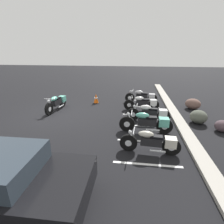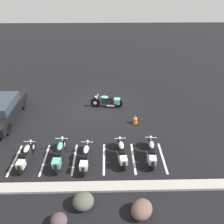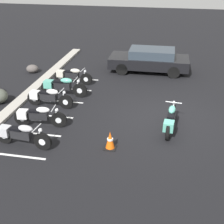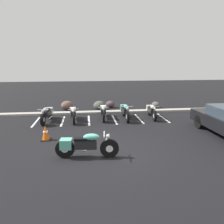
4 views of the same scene
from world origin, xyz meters
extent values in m
plane|color=black|center=(0.00, 0.00, 0.00)|extent=(60.00, 60.00, 0.00)
cylinder|color=black|center=(0.10, -0.28, 0.32)|extent=(0.65, 0.18, 0.64)
cylinder|color=silver|center=(0.10, -0.28, 0.32)|extent=(0.25, 0.14, 0.24)
cylinder|color=black|center=(-1.41, -0.14, 0.32)|extent=(0.65, 0.18, 0.64)
cylinder|color=silver|center=(-1.41, -0.14, 0.32)|extent=(0.25, 0.14, 0.24)
cube|color=black|center=(-0.70, -0.20, 0.47)|extent=(0.76, 0.34, 0.29)
ellipsoid|color=#59B29E|center=(-0.51, -0.22, 0.73)|extent=(0.57, 0.30, 0.23)
cube|color=black|center=(-0.87, -0.19, 0.66)|extent=(0.45, 0.27, 0.08)
cube|color=#59B29E|center=(-1.36, -0.14, 0.50)|extent=(0.42, 0.39, 0.33)
cylinder|color=silver|center=(-0.02, -0.27, 0.58)|extent=(0.26, 0.08, 0.52)
cylinder|color=silver|center=(-0.08, -0.26, 0.83)|extent=(0.09, 0.61, 0.04)
sphere|color=silver|center=(0.05, -0.27, 0.75)|extent=(0.14, 0.14, 0.14)
cylinder|color=silver|center=(-0.93, -0.05, 0.18)|extent=(0.54, 0.12, 0.07)
cylinder|color=black|center=(-2.87, 3.89, 0.31)|extent=(0.17, 0.63, 0.62)
cylinder|color=silver|center=(-2.87, 3.89, 0.31)|extent=(0.14, 0.25, 0.24)
cylinder|color=black|center=(-2.74, 5.34, 0.31)|extent=(0.17, 0.63, 0.62)
cylinder|color=silver|center=(-2.74, 5.34, 0.31)|extent=(0.14, 0.25, 0.24)
cube|color=black|center=(-2.80, 4.67, 0.45)|extent=(0.33, 0.74, 0.28)
ellipsoid|color=#B7B7BC|center=(-2.82, 4.48, 0.70)|extent=(0.29, 0.55, 0.23)
cube|color=black|center=(-2.78, 4.82, 0.64)|extent=(0.26, 0.43, 0.08)
cube|color=#B7B7BC|center=(-2.74, 5.30, 0.48)|extent=(0.37, 0.41, 0.32)
cylinder|color=silver|center=(-2.86, 4.01, 0.55)|extent=(0.08, 0.25, 0.50)
cylinder|color=silver|center=(-2.85, 4.06, 0.80)|extent=(0.58, 0.09, 0.03)
sphere|color=silver|center=(-2.86, 3.94, 0.72)|extent=(0.13, 0.13, 0.13)
cylinder|color=silver|center=(-2.65, 4.89, 0.17)|extent=(0.11, 0.52, 0.07)
cylinder|color=black|center=(-1.31, 3.90, 0.30)|extent=(0.16, 0.61, 0.60)
cylinder|color=silver|center=(-1.31, 3.90, 0.30)|extent=(0.13, 0.24, 0.23)
cylinder|color=black|center=(-1.43, 5.31, 0.30)|extent=(0.16, 0.61, 0.60)
cylinder|color=silver|center=(-1.43, 5.31, 0.30)|extent=(0.13, 0.24, 0.23)
cube|color=black|center=(-1.38, 4.65, 0.44)|extent=(0.31, 0.71, 0.27)
ellipsoid|color=white|center=(-1.36, 4.47, 0.68)|extent=(0.28, 0.53, 0.22)
cube|color=black|center=(-1.39, 4.81, 0.62)|extent=(0.25, 0.42, 0.07)
cube|color=white|center=(-1.43, 5.27, 0.47)|extent=(0.36, 0.39, 0.31)
cylinder|color=silver|center=(-1.32, 4.01, 0.54)|extent=(0.07, 0.24, 0.49)
cylinder|color=silver|center=(-1.33, 4.07, 0.78)|extent=(0.57, 0.08, 0.03)
sphere|color=silver|center=(-1.32, 3.95, 0.70)|extent=(0.13, 0.13, 0.13)
cylinder|color=silver|center=(-1.27, 4.89, 0.17)|extent=(0.11, 0.51, 0.06)
cylinder|color=black|center=(0.27, 4.16, 0.31)|extent=(0.15, 0.62, 0.62)
cylinder|color=silver|center=(0.27, 4.16, 0.31)|extent=(0.13, 0.24, 0.23)
cylinder|color=black|center=(0.36, 5.60, 0.31)|extent=(0.15, 0.62, 0.62)
cylinder|color=silver|center=(0.36, 5.60, 0.31)|extent=(0.13, 0.24, 0.23)
cube|color=black|center=(0.32, 4.93, 0.45)|extent=(0.31, 0.72, 0.28)
ellipsoid|color=white|center=(0.30, 4.74, 0.70)|extent=(0.27, 0.54, 0.22)
cube|color=black|center=(0.33, 5.09, 0.63)|extent=(0.25, 0.42, 0.07)
cube|color=white|center=(0.36, 5.56, 0.48)|extent=(0.36, 0.39, 0.32)
cylinder|color=silver|center=(0.27, 4.27, 0.55)|extent=(0.07, 0.25, 0.50)
cylinder|color=silver|center=(0.28, 4.33, 0.79)|extent=(0.58, 0.07, 0.03)
sphere|color=silver|center=(0.27, 4.21, 0.72)|extent=(0.13, 0.13, 0.13)
cylinder|color=silver|center=(0.46, 5.15, 0.17)|extent=(0.10, 0.52, 0.07)
cylinder|color=black|center=(1.53, 3.92, 0.33)|extent=(0.14, 0.66, 0.66)
cylinder|color=silver|center=(1.53, 3.92, 0.33)|extent=(0.13, 0.25, 0.25)
cylinder|color=black|center=(1.57, 5.46, 0.33)|extent=(0.14, 0.66, 0.66)
cylinder|color=silver|center=(1.57, 5.46, 0.33)|extent=(0.13, 0.25, 0.25)
cube|color=black|center=(1.55, 4.74, 0.48)|extent=(0.30, 0.76, 0.30)
ellipsoid|color=#59B29E|center=(1.55, 4.54, 0.75)|extent=(0.27, 0.56, 0.24)
cube|color=black|center=(1.56, 4.91, 0.68)|extent=(0.25, 0.44, 0.08)
cube|color=#59B29E|center=(1.57, 5.41, 0.51)|extent=(0.37, 0.41, 0.34)
cylinder|color=silver|center=(1.53, 4.04, 0.59)|extent=(0.07, 0.26, 0.53)
cylinder|color=silver|center=(1.54, 4.10, 0.85)|extent=(0.62, 0.05, 0.04)
sphere|color=silver|center=(1.53, 3.97, 0.77)|extent=(0.14, 0.14, 0.14)
cylinder|color=silver|center=(1.70, 4.99, 0.18)|extent=(0.08, 0.55, 0.07)
cylinder|color=black|center=(3.06, 4.05, 0.30)|extent=(0.15, 0.60, 0.60)
cylinder|color=silver|center=(3.06, 4.05, 0.30)|extent=(0.13, 0.23, 0.23)
cylinder|color=black|center=(3.16, 5.45, 0.30)|extent=(0.15, 0.60, 0.60)
cylinder|color=silver|center=(3.16, 5.45, 0.30)|extent=(0.13, 0.23, 0.23)
cube|color=black|center=(3.12, 4.79, 0.43)|extent=(0.30, 0.70, 0.27)
ellipsoid|color=beige|center=(3.10, 4.61, 0.68)|extent=(0.27, 0.52, 0.22)
cube|color=black|center=(3.13, 4.94, 0.62)|extent=(0.25, 0.41, 0.07)
cube|color=beige|center=(3.16, 5.40, 0.46)|extent=(0.35, 0.38, 0.31)
cylinder|color=silver|center=(3.07, 4.15, 0.53)|extent=(0.07, 0.24, 0.48)
cylinder|color=silver|center=(3.07, 4.21, 0.77)|extent=(0.56, 0.07, 0.03)
sphere|color=silver|center=(3.07, 4.09, 0.70)|extent=(0.13, 0.13, 0.13)
cylinder|color=silver|center=(3.26, 5.01, 0.16)|extent=(0.10, 0.50, 0.06)
cylinder|color=black|center=(4.86, 2.55, 0.32)|extent=(0.23, 0.64, 0.64)
cylinder|color=black|center=(6.44, 2.57, 0.32)|extent=(0.23, 0.64, 0.64)
cylinder|color=black|center=(4.89, -0.21, 0.32)|extent=(0.23, 0.64, 0.64)
cylinder|color=black|center=(6.47, -0.19, 0.32)|extent=(0.23, 0.64, 0.64)
cube|color=black|center=(5.67, 1.18, 0.56)|extent=(1.86, 4.32, 0.55)
cube|color=#2D3842|center=(5.67, 1.03, 1.06)|extent=(1.54, 2.43, 0.45)
cube|color=#A8A399|center=(0.00, 6.36, 0.06)|extent=(18.00, 0.50, 0.12)
ellipsoid|color=#514B48|center=(4.23, 7.44, 0.23)|extent=(0.68, 0.76, 0.45)
cube|color=black|center=(-2.37, 1.73, 0.01)|extent=(0.40, 0.40, 0.03)
cone|color=#EA590F|center=(-2.37, 1.73, 0.32)|extent=(0.32, 0.32, 0.63)
cylinder|color=white|center=(-2.37, 1.73, 0.35)|extent=(0.20, 0.20, 0.06)
cube|color=white|center=(-3.40, 4.66, 0.00)|extent=(0.10, 2.10, 0.00)
cube|color=white|center=(-1.96, 4.66, 0.00)|extent=(0.10, 2.10, 0.00)
cube|color=white|center=(-0.52, 4.66, 0.00)|extent=(0.10, 2.10, 0.00)
cube|color=white|center=(0.92, 4.66, 0.00)|extent=(0.10, 2.10, 0.00)
cube|color=white|center=(2.36, 4.66, 0.00)|extent=(0.10, 2.10, 0.00)
cube|color=white|center=(3.79, 4.66, 0.00)|extent=(0.10, 2.10, 0.00)
camera|label=1|loc=(8.35, 4.16, 3.28)|focal=28.00mm
camera|label=2|loc=(-0.74, 12.41, 7.63)|focal=35.00mm
camera|label=3|loc=(-11.01, -0.04, 5.78)|focal=50.00mm
camera|label=4|loc=(-0.65, -7.20, 3.20)|focal=35.00mm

